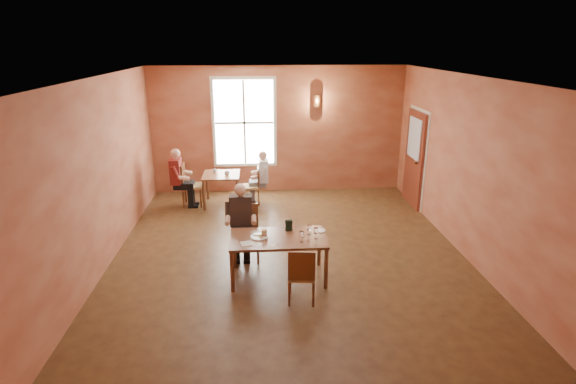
{
  "coord_description": "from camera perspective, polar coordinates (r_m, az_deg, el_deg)",
  "views": [
    {
      "loc": [
        -0.52,
        -7.11,
        3.51
      ],
      "look_at": [
        0.0,
        0.2,
        1.05
      ],
      "focal_mm": 28.0,
      "sensor_mm": 36.0,
      "label": 1
    }
  ],
  "objects": [
    {
      "name": "ground",
      "position": [
        7.94,
        0.1,
        -7.66
      ],
      "size": [
        6.0,
        7.0,
        0.01
      ],
      "primitive_type": "cube",
      "color": "brown",
      "rests_on": "ground"
    },
    {
      "name": "wall_back",
      "position": [
        10.81,
        -1.25,
        7.84
      ],
      "size": [
        6.0,
        0.04,
        3.0
      ],
      "primitive_type": "cube",
      "color": "brown",
      "rests_on": "ground"
    },
    {
      "name": "wall_front",
      "position": [
        4.16,
        3.66,
        -10.36
      ],
      "size": [
        6.0,
        0.04,
        3.0
      ],
      "primitive_type": "cube",
      "color": "brown",
      "rests_on": "ground"
    },
    {
      "name": "wall_left",
      "position": [
        7.79,
        -22.49,
        2.17
      ],
      "size": [
        0.04,
        7.0,
        3.0
      ],
      "primitive_type": "cube",
      "color": "brown",
      "rests_on": "ground"
    },
    {
      "name": "wall_right",
      "position": [
        8.18,
        21.59,
        3.02
      ],
      "size": [
        0.04,
        7.0,
        3.0
      ],
      "primitive_type": "cube",
      "color": "brown",
      "rests_on": "ground"
    },
    {
      "name": "ceiling",
      "position": [
        7.15,
        0.12,
        14.47
      ],
      "size": [
        6.0,
        7.0,
        0.04
      ],
      "primitive_type": "cube",
      "color": "white",
      "rests_on": "wall_back"
    },
    {
      "name": "window",
      "position": [
        10.72,
        -5.57,
        8.75
      ],
      "size": [
        1.36,
        0.1,
        1.96
      ],
      "primitive_type": "cube",
      "color": "white",
      "rests_on": "wall_back"
    },
    {
      "name": "door",
      "position": [
        10.32,
        15.69,
        4.07
      ],
      "size": [
        0.12,
        1.04,
        2.1
      ],
      "primitive_type": "cube",
      "color": "maroon",
      "rests_on": "ground"
    },
    {
      "name": "wall_sconce",
      "position": [
        10.68,
        3.68,
        11.48
      ],
      "size": [
        0.16,
        0.16,
        0.28
      ],
      "primitive_type": "cylinder",
      "color": "brown",
      "rests_on": "wall_back"
    },
    {
      "name": "main_table",
      "position": [
        7.01,
        -1.25,
        -8.33
      ],
      "size": [
        1.46,
        0.82,
        0.68
      ],
      "primitive_type": null,
      "color": "brown",
      "rests_on": "ground"
    },
    {
      "name": "chair_diner_main",
      "position": [
        7.54,
        -5.32,
        -5.32
      ],
      "size": [
        0.41,
        0.41,
        0.94
      ],
      "primitive_type": null,
      "rotation": [
        0.0,
        0.0,
        3.14
      ],
      "color": "#552C17",
      "rests_on": "ground"
    },
    {
      "name": "diner_main",
      "position": [
        7.45,
        -5.36,
        -4.38
      ],
      "size": [
        0.49,
        0.49,
        1.23
      ],
      "primitive_type": null,
      "rotation": [
        0.0,
        0.0,
        3.14
      ],
      "color": "#3C281C",
      "rests_on": "ground"
    },
    {
      "name": "chair_empty",
      "position": [
        6.4,
        1.75,
        -10.33
      ],
      "size": [
        0.41,
        0.41,
        0.84
      ],
      "primitive_type": null,
      "rotation": [
        0.0,
        0.0,
        -0.11
      ],
      "color": "#4E2817",
      "rests_on": "ground"
    },
    {
      "name": "plate_food",
      "position": [
        6.86,
        -3.66,
        -5.63
      ],
      "size": [
        0.29,
        0.29,
        0.04
      ],
      "primitive_type": "cylinder",
      "rotation": [
        0.0,
        0.0,
        -0.06
      ],
      "color": "white",
      "rests_on": "main_table"
    },
    {
      "name": "sandwich",
      "position": [
        6.87,
        -3.04,
        -5.29
      ],
      "size": [
        0.09,
        0.08,
        0.1
      ],
      "primitive_type": "cube",
      "rotation": [
        0.0,
        0.0,
        0.03
      ],
      "color": "tan",
      "rests_on": "main_table"
    },
    {
      "name": "goblet_a",
      "position": [
        6.93,
        2.68,
        -4.77
      ],
      "size": [
        0.09,
        0.09,
        0.17
      ],
      "primitive_type": null,
      "rotation": [
        0.0,
        0.0,
        0.42
      ],
      "color": "white",
      "rests_on": "main_table"
    },
    {
      "name": "goblet_b",
      "position": [
        6.79,
        3.59,
        -5.19
      ],
      "size": [
        0.09,
        0.09,
        0.19
      ],
      "primitive_type": null,
      "rotation": [
        0.0,
        0.0,
        -0.24
      ],
      "color": "white",
      "rests_on": "main_table"
    },
    {
      "name": "goblet_c",
      "position": [
        6.66,
        1.71,
        -5.65
      ],
      "size": [
        0.08,
        0.08,
        0.19
      ],
      "primitive_type": null,
      "rotation": [
        0.0,
        0.0,
        -0.09
      ],
      "color": "white",
      "rests_on": "main_table"
    },
    {
      "name": "menu_stand",
      "position": [
        7.05,
        0.12,
        -4.27
      ],
      "size": [
        0.12,
        0.09,
        0.18
      ],
      "primitive_type": "cube",
      "rotation": [
        0.0,
        0.0,
        0.34
      ],
      "color": "black",
      "rests_on": "main_table"
    },
    {
      "name": "knife",
      "position": [
        6.6,
        -1.64,
        -6.76
      ],
      "size": [
        0.17,
        0.08,
        0.0
      ],
      "primitive_type": "cube",
      "rotation": [
        0.0,
        0.0,
        0.39
      ],
      "color": "silver",
      "rests_on": "main_table"
    },
    {
      "name": "napkin",
      "position": [
        6.68,
        -5.27,
        -6.53
      ],
      "size": [
        0.2,
        0.2,
        0.01
      ],
      "primitive_type": "cube",
      "rotation": [
        0.0,
        0.0,
        0.22
      ],
      "color": "white",
      "rests_on": "main_table"
    },
    {
      "name": "side_plate",
      "position": [
        7.09,
        4.09,
        -4.9
      ],
      "size": [
        0.19,
        0.19,
        0.01
      ],
      "primitive_type": "cylinder",
      "rotation": [
        0.0,
        0.0,
        -0.1
      ],
      "color": "silver",
      "rests_on": "main_table"
    },
    {
      "name": "second_table",
      "position": [
        10.21,
        -8.38,
        0.35
      ],
      "size": [
        0.8,
        0.8,
        0.71
      ],
      "primitive_type": null,
      "color": "brown",
      "rests_on": "ground"
    },
    {
      "name": "chair_diner_white",
      "position": [
        10.15,
        -4.74,
        0.82
      ],
      "size": [
        0.38,
        0.38,
        0.85
      ],
      "primitive_type": null,
      "rotation": [
        0.0,
        0.0,
        1.57
      ],
      "color": "#58341B",
      "rests_on": "ground"
    },
    {
      "name": "diner_white",
      "position": [
        10.11,
        -4.59,
        1.64
      ],
      "size": [
        0.46,
        0.46,
        1.16
      ],
      "primitive_type": null,
      "rotation": [
        0.0,
        0.0,
        1.57
      ],
      "color": "white",
      "rests_on": "ground"
    },
    {
      "name": "chair_diner_maroon",
      "position": [
        10.24,
        -12.04,
        0.92
      ],
      "size": [
        0.42,
        0.42,
        0.96
      ],
      "primitive_type": null,
      "rotation": [
        0.0,
        0.0,
        -1.57
      ],
      "color": "#562C1D",
      "rests_on": "ground"
    },
    {
      "name": "diner_maroon",
      "position": [
        10.2,
        -12.26,
        1.78
      ],
      "size": [
        0.51,
        0.51,
        1.28
      ],
      "primitive_type": null,
      "rotation": [
        0.0,
        0.0,
        -1.57
      ],
      "color": "maroon",
      "rests_on": "ground"
    },
    {
      "name": "cup_a",
      "position": [
        9.98,
        -7.76,
        2.36
      ],
      "size": [
        0.14,
        0.14,
        0.09
      ],
      "primitive_type": "imported",
      "rotation": [
        0.0,
        0.0,
        0.25
      ],
      "color": "silver",
      "rests_on": "second_table"
    },
    {
      "name": "cup_b",
      "position": [
        10.21,
        -9.29,
        2.65
      ],
      "size": [
        0.11,
        0.11,
        0.09
      ],
      "primitive_type": "imported",
      "rotation": [
        0.0,
        0.0,
        0.18
      ],
      "color": "white",
      "rests_on": "second_table"
    }
  ]
}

